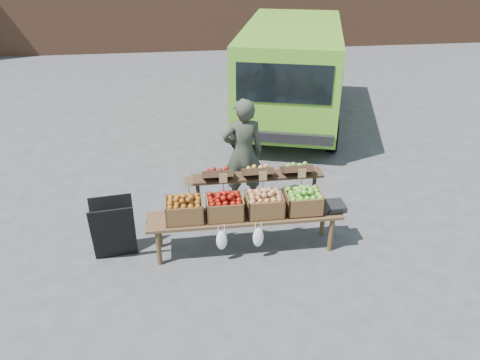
{
  "coord_description": "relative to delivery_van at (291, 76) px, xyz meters",
  "views": [
    {
      "loc": [
        -1.09,
        -4.97,
        4.05
      ],
      "look_at": [
        -0.3,
        0.95,
        0.85
      ],
      "focal_mm": 35.0,
      "sensor_mm": 36.0,
      "label": 1
    }
  ],
  "objects": [
    {
      "name": "back_table",
      "position": [
        -1.46,
        -4.17,
        -0.59
      ],
      "size": [
        2.1,
        0.44,
        1.04
      ],
      "primitive_type": null,
      "color": "#3A2618",
      "rests_on": "ground"
    },
    {
      "name": "crate_golden_apples",
      "position": [
        -2.58,
        -4.89,
        -0.4
      ],
      "size": [
        0.5,
        0.4,
        0.28
      ],
      "primitive_type": null,
      "color": "#984E0D",
      "rests_on": "display_bench"
    },
    {
      "name": "vendor",
      "position": [
        -1.6,
        -3.6,
        -0.2
      ],
      "size": [
        0.68,
        0.46,
        1.81
      ],
      "primitive_type": "imported",
      "rotation": [
        0.0,
        0.0,
        3.19
      ],
      "color": "#32382C",
      "rests_on": "ground"
    },
    {
      "name": "chalkboard_sign",
      "position": [
        -3.55,
        -4.82,
        -0.67
      ],
      "size": [
        0.61,
        0.38,
        0.88
      ],
      "primitive_type": null,
      "rotation": [
        0.0,
        0.0,
        0.12
      ],
      "color": "black",
      "rests_on": "ground"
    },
    {
      "name": "weighing_scale",
      "position": [
        -0.5,
        -4.89,
        -0.5
      ],
      "size": [
        0.34,
        0.3,
        0.08
      ],
      "primitive_type": "cube",
      "color": "black",
      "rests_on": "display_bench"
    },
    {
      "name": "delivery_van",
      "position": [
        0.0,
        0.0,
        0.0
      ],
      "size": [
        3.59,
        5.39,
        2.22
      ],
      "primitive_type": null,
      "rotation": [
        0.0,
        0.0,
        -0.29
      ],
      "color": "#5FA629",
      "rests_on": "ground"
    },
    {
      "name": "ground",
      "position": [
        -1.45,
        -5.34,
        -1.11
      ],
      "size": [
        80.0,
        80.0,
        0.0
      ],
      "primitive_type": "plane",
      "color": "#444447"
    },
    {
      "name": "crate_red_apples",
      "position": [
        -1.48,
        -4.89,
        -0.4
      ],
      "size": [
        0.5,
        0.4,
        0.28
      ],
      "primitive_type": null,
      "color": "#AD8B40",
      "rests_on": "display_bench"
    },
    {
      "name": "display_bench",
      "position": [
        -1.75,
        -4.89,
        -0.82
      ],
      "size": [
        2.7,
        0.56,
        0.57
      ],
      "primitive_type": null,
      "color": "#4E3720",
      "rests_on": "ground"
    },
    {
      "name": "crate_green_apples",
      "position": [
        -0.93,
        -4.89,
        -0.4
      ],
      "size": [
        0.5,
        0.4,
        0.28
      ],
      "primitive_type": null,
      "color": "#3F8F27",
      "rests_on": "display_bench"
    },
    {
      "name": "crate_russet_pears",
      "position": [
        -2.03,
        -4.89,
        -0.4
      ],
      "size": [
        0.5,
        0.4,
        0.28
      ],
      "primitive_type": null,
      "color": "maroon",
      "rests_on": "display_bench"
    }
  ]
}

